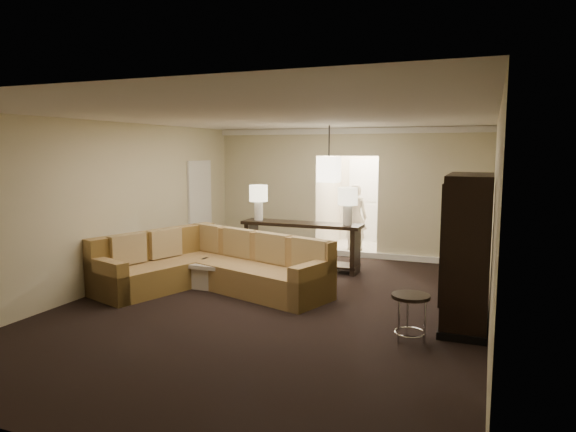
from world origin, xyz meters
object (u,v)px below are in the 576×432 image
at_px(console_table, 301,241).
at_px(person, 355,214).
at_px(sectional_sofa, 212,267).
at_px(coffee_table, 209,271).
at_px(drink_table, 410,308).
at_px(armoire, 467,254).

distance_m(console_table, person, 2.33).
bearing_deg(console_table, sectional_sofa, -113.95).
relative_size(sectional_sofa, coffee_table, 3.50).
bearing_deg(coffee_table, drink_table, -22.14).
height_order(armoire, drink_table, armoire).
distance_m(console_table, armoire, 3.92).
height_order(sectional_sofa, person, person).
bearing_deg(sectional_sofa, coffee_table, 144.82).
height_order(armoire, person, armoire).
bearing_deg(drink_table, sectional_sofa, 161.34).
height_order(coffee_table, armoire, armoire).
distance_m(console_table, drink_table, 4.05).
relative_size(coffee_table, armoire, 0.54).
xyz_separation_m(sectional_sofa, armoire, (4.04, -0.32, 0.59)).
xyz_separation_m(sectional_sofa, coffee_table, (-0.25, 0.34, -0.16)).
bearing_deg(person, drink_table, 103.84).
relative_size(coffee_table, drink_table, 1.86).
bearing_deg(armoire, sectional_sofa, 175.47).
relative_size(armoire, person, 1.18).
height_order(sectional_sofa, console_table, sectional_sofa).
bearing_deg(console_table, drink_table, -50.39).
xyz_separation_m(console_table, drink_table, (2.57, -3.13, -0.13)).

